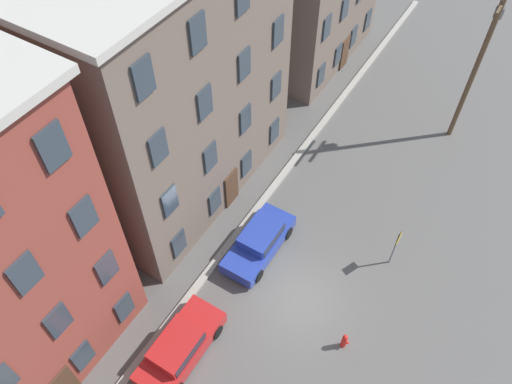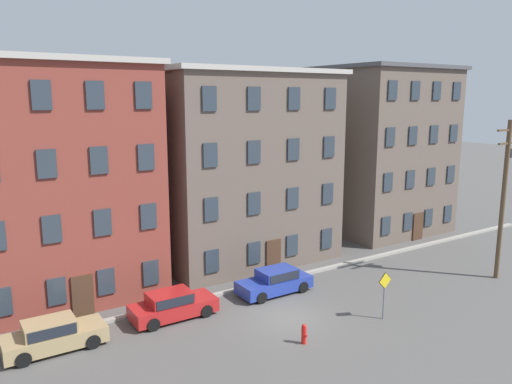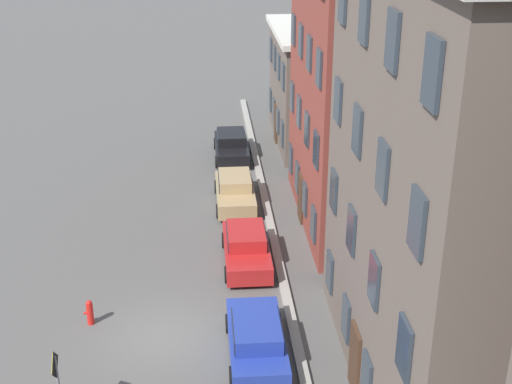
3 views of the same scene
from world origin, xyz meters
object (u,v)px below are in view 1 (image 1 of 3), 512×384
(caution_sign, at_px, (397,243))
(fire_hydrant, at_px, (344,341))
(car_blue, at_px, (260,240))
(utility_pole, at_px, (481,56))
(car_red, at_px, (179,347))

(caution_sign, xyz_separation_m, fire_hydrant, (-5.06, 0.14, -1.19))
(car_blue, height_order, fire_hydrant, car_blue)
(car_blue, relative_size, utility_pole, 0.44)
(utility_pole, bearing_deg, car_red, 163.91)
(car_red, xyz_separation_m, fire_hydrant, (4.01, -5.83, -0.27))
(car_blue, xyz_separation_m, fire_hydrant, (-2.39, -5.73, -0.27))
(caution_sign, height_order, utility_pole, utility_pole)
(utility_pole, distance_m, fire_hydrant, 16.37)
(caution_sign, bearing_deg, fire_hydrant, 178.40)
(caution_sign, relative_size, fire_hydrant, 2.63)
(car_red, bearing_deg, fire_hydrant, -55.47)
(fire_hydrant, bearing_deg, utility_pole, 0.66)
(car_blue, xyz_separation_m, caution_sign, (2.67, -5.87, 0.92))
(car_red, relative_size, utility_pole, 0.44)
(car_blue, relative_size, fire_hydrant, 4.58)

